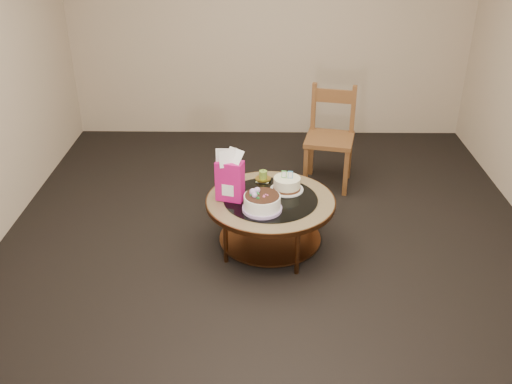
{
  "coord_description": "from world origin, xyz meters",
  "views": [
    {
      "loc": [
        -0.06,
        -3.9,
        2.61
      ],
      "look_at": [
        -0.11,
        0.02,
        0.51
      ],
      "focal_mm": 40.0,
      "sensor_mm": 36.0,
      "label": 1
    }
  ],
  "objects_px": {
    "decorated_cake": "(262,203)",
    "coffee_table": "(270,208)",
    "dining_chair": "(330,137)",
    "cream_cake": "(287,184)",
    "gift_bag": "(230,175)"
  },
  "relations": [
    {
      "from": "gift_bag",
      "to": "dining_chair",
      "type": "bearing_deg",
      "value": 68.68
    },
    {
      "from": "dining_chair",
      "to": "coffee_table",
      "type": "bearing_deg",
      "value": -104.02
    },
    {
      "from": "decorated_cake",
      "to": "coffee_table",
      "type": "bearing_deg",
      "value": 69.25
    },
    {
      "from": "coffee_table",
      "to": "cream_cake",
      "type": "bearing_deg",
      "value": 48.25
    },
    {
      "from": "dining_chair",
      "to": "gift_bag",
      "type": "bearing_deg",
      "value": -114.77
    },
    {
      "from": "cream_cake",
      "to": "dining_chair",
      "type": "bearing_deg",
      "value": 74.03
    },
    {
      "from": "decorated_cake",
      "to": "dining_chair",
      "type": "bearing_deg",
      "value": 64.57
    },
    {
      "from": "decorated_cake",
      "to": "cream_cake",
      "type": "height_order",
      "value": "decorated_cake"
    },
    {
      "from": "gift_bag",
      "to": "dining_chair",
      "type": "height_order",
      "value": "dining_chair"
    },
    {
      "from": "cream_cake",
      "to": "gift_bag",
      "type": "relative_size",
      "value": 0.65
    },
    {
      "from": "dining_chair",
      "to": "decorated_cake",
      "type": "bearing_deg",
      "value": -103.35
    },
    {
      "from": "gift_bag",
      "to": "decorated_cake",
      "type": "bearing_deg",
      "value": -18.9
    },
    {
      "from": "coffee_table",
      "to": "decorated_cake",
      "type": "bearing_deg",
      "value": -110.75
    },
    {
      "from": "decorated_cake",
      "to": "dining_chair",
      "type": "distance_m",
      "value": 1.51
    },
    {
      "from": "decorated_cake",
      "to": "dining_chair",
      "type": "height_order",
      "value": "dining_chair"
    }
  ]
}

